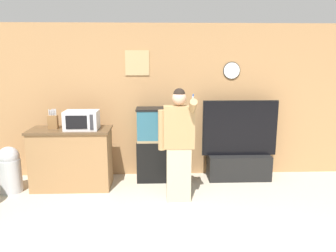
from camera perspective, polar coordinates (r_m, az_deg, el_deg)
name	(u,v)px	position (r m, az deg, el deg)	size (l,w,h in m)	color
wall_back_paneled	(168,101)	(5.65, 0.07, 4.31)	(10.00, 0.08, 2.60)	#A87A4C
counter_island	(72,158)	(5.42, -16.41, -5.42)	(1.25, 0.58, 0.96)	olive
microwave	(82,120)	(5.20, -14.81, 1.00)	(0.51, 0.35, 0.29)	silver
knife_block	(53,121)	(5.37, -19.40, 0.76)	(0.15, 0.09, 0.31)	brown
aquarium_on_stand	(161,144)	(5.48, -1.26, -3.23)	(0.80, 0.38, 1.23)	black
tv_on_stand	(239,156)	(5.72, 12.24, -5.21)	(1.26, 0.40, 1.35)	black
person_standing	(178,144)	(4.63, 1.80, -3.10)	(0.51, 0.39, 1.64)	#BCAD89
trash_bin	(10,169)	(5.61, -25.85, -6.78)	(0.33, 0.33, 0.72)	#B7B7BC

